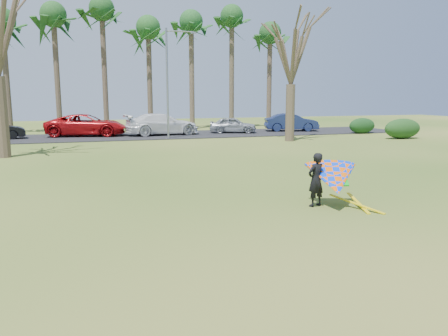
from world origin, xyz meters
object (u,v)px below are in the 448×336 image
object	(u,v)px
car_2	(87,125)
car_5	(291,122)
car_3	(162,124)
streetlight	(169,78)
car_4	(233,125)
kite_flyer	(332,179)
bare_tree_right	(292,46)

from	to	relation	value
car_2	car_5	size ratio (longest dim) A/B	1.30
car_3	car_5	distance (m)	11.69
streetlight	car_4	distance (m)	7.71
car_3	car_2	bearing A→B (deg)	75.22
car_5	kite_flyer	bearing A→B (deg)	170.21
streetlight	bare_tree_right	bearing A→B (deg)	-27.03
car_4	kite_flyer	bearing A→B (deg)	-172.58
bare_tree_right	kite_flyer	world-z (taller)	bare_tree_right
kite_flyer	car_5	bearing A→B (deg)	66.21
bare_tree_right	car_2	xyz separation A→B (m)	(-13.77, 7.87, -5.65)
car_2	car_4	world-z (taller)	car_2
bare_tree_right	streetlight	bearing A→B (deg)	152.97
car_3	car_5	size ratio (longest dim) A/B	1.26
kite_flyer	streetlight	bearing A→B (deg)	91.97
streetlight	car_3	size ratio (longest dim) A/B	1.35
car_3	car_5	bearing A→B (deg)	-95.04
bare_tree_right	streetlight	size ratio (longest dim) A/B	1.15
streetlight	car_2	xyz separation A→B (m)	(-5.93, 3.87, -3.55)
car_2	bare_tree_right	bearing A→B (deg)	-108.35
streetlight	car_5	size ratio (longest dim) A/B	1.69
bare_tree_right	car_2	distance (m)	16.84
streetlight	car_3	world-z (taller)	streetlight
car_3	car_4	world-z (taller)	car_3
car_2	car_3	world-z (taller)	car_3
car_3	kite_flyer	size ratio (longest dim) A/B	2.48
car_2	car_4	bearing A→B (deg)	-82.27
car_4	kite_flyer	distance (m)	24.97
car_2	kite_flyer	distance (m)	26.04
car_2	car_5	distance (m)	17.54
bare_tree_right	car_3	bearing A→B (deg)	138.46
bare_tree_right	car_3	size ratio (longest dim) A/B	1.55
car_4	car_5	size ratio (longest dim) A/B	0.84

